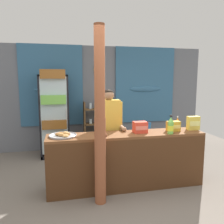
# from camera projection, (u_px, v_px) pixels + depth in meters

# --- Properties ---
(ground_plane) EXTENTS (7.71, 7.71, 0.00)m
(ground_plane) POSITION_uv_depth(u_px,v_px,m) (111.00, 170.00, 4.51)
(ground_plane) COLOR slate
(back_wall_curtained) EXTENTS (5.74, 0.22, 2.65)m
(back_wall_curtained) POSITION_uv_depth(u_px,v_px,m) (98.00, 96.00, 5.94)
(back_wall_curtained) COLOR slate
(back_wall_curtained) RESTS_ON ground
(stall_counter) EXTENTS (2.58, 0.50, 0.92)m
(stall_counter) POSITION_uv_depth(u_px,v_px,m) (128.00, 157.00, 3.66)
(stall_counter) COLOR brown
(stall_counter) RESTS_ON ground
(timber_post) EXTENTS (0.18, 0.16, 2.53)m
(timber_post) POSITION_uv_depth(u_px,v_px,m) (100.00, 122.00, 3.15)
(timber_post) COLOR #995133
(timber_post) RESTS_ON ground
(drink_fridge) EXTENTS (0.65, 0.74, 2.02)m
(drink_fridge) POSITION_uv_depth(u_px,v_px,m) (55.00, 110.00, 5.25)
(drink_fridge) COLOR black
(drink_fridge) RESTS_ON ground
(bottle_shelf_rack) EXTENTS (0.48, 0.28, 1.25)m
(bottle_shelf_rack) POSITION_uv_depth(u_px,v_px,m) (93.00, 125.00, 5.68)
(bottle_shelf_rack) COLOR brown
(bottle_shelf_rack) RESTS_ON ground
(plastic_lawn_chair) EXTENTS (0.57, 0.57, 0.86)m
(plastic_lawn_chair) POSITION_uv_depth(u_px,v_px,m) (141.00, 137.00, 5.16)
(plastic_lawn_chair) COLOR #3884D6
(plastic_lawn_chair) RESTS_ON ground
(shopkeeper) EXTENTS (0.51, 0.42, 1.62)m
(shopkeeper) POSITION_uv_depth(u_px,v_px,m) (109.00, 123.00, 4.03)
(shopkeeper) COLOR #28282D
(shopkeeper) RESTS_ON ground
(soda_bottle_lime_soda) EXTENTS (0.10, 0.10, 0.31)m
(soda_bottle_lime_soda) POSITION_uv_depth(u_px,v_px,m) (171.00, 126.00, 3.65)
(soda_bottle_lime_soda) COLOR #75C64C
(soda_bottle_lime_soda) RESTS_ON stall_counter
(soda_bottle_orange_soda) EXTENTS (0.06, 0.06, 0.23)m
(soda_bottle_orange_soda) POSITION_uv_depth(u_px,v_px,m) (177.00, 123.00, 4.06)
(soda_bottle_orange_soda) COLOR orange
(soda_bottle_orange_soda) RESTS_ON stall_counter
(snack_box_crackers) EXTENTS (0.22, 0.16, 0.19)m
(snack_box_crackers) POSITION_uv_depth(u_px,v_px,m) (140.00, 127.00, 3.74)
(snack_box_crackers) COLOR #E5422D
(snack_box_crackers) RESTS_ON stall_counter
(snack_box_instant_noodle) EXTENTS (0.21, 0.11, 0.24)m
(snack_box_instant_noodle) POSITION_uv_depth(u_px,v_px,m) (193.00, 123.00, 3.96)
(snack_box_instant_noodle) COLOR #EAD14C
(snack_box_instant_noodle) RESTS_ON stall_counter
(snack_box_choco_powder) EXTENTS (0.22, 0.12, 0.17)m
(snack_box_choco_powder) POSITION_uv_depth(u_px,v_px,m) (173.00, 126.00, 3.86)
(snack_box_choco_powder) COLOR gold
(snack_box_choco_powder) RESTS_ON stall_counter
(pastry_tray) EXTENTS (0.43, 0.43, 0.07)m
(pastry_tray) POSITION_uv_depth(u_px,v_px,m) (63.00, 135.00, 3.50)
(pastry_tray) COLOR #BCBCC1
(pastry_tray) RESTS_ON stall_counter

